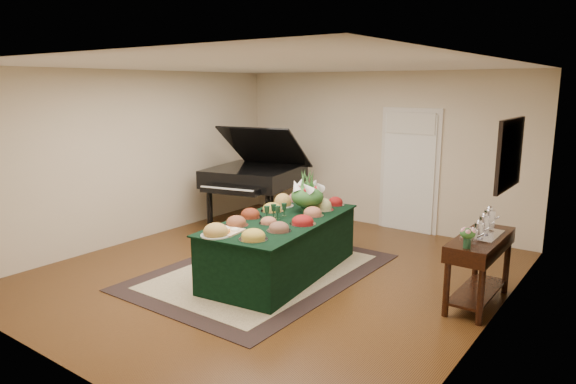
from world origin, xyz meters
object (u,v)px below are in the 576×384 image
Objects in this scene: grand_piano at (255,175)px; mahogany_sideboard at (480,252)px; floral_centerpiece at (307,192)px; buffet_table at (281,246)px.

grand_piano is 1.59× the size of mahogany_sideboard.
floral_centerpiece is 2.37m from mahogany_sideboard.
floral_centerpiece is 0.24× the size of grand_piano.
mahogany_sideboard is (2.38, 0.56, 0.24)m from buffet_table.
mahogany_sideboard is (2.33, 0.03, -0.41)m from floral_centerpiece.
floral_centerpiece is at bearing -179.19° from mahogany_sideboard.
grand_piano is at bearing 137.48° from buffet_table.
buffet_table is 0.84m from floral_centerpiece.
grand_piano is 4.47m from mahogany_sideboard.
mahogany_sideboard is at bearing 0.81° from floral_centerpiece.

